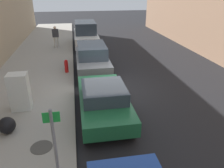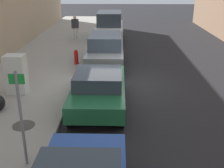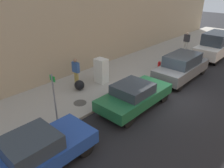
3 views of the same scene
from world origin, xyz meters
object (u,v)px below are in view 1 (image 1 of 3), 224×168
street_sign_post (56,151)px  parked_sedan_green (103,100)px  trash_bag (7,125)px  parked_suv_gray (92,58)px  discarded_refrigerator (20,92)px  fire_hydrant (66,66)px  parked_van_white (86,34)px  pedestrian_walking_far (56,35)px

street_sign_post → parked_sedan_green: (1.56, 3.70, -0.79)m
trash_bag → parked_sedan_green: size_ratio=0.14×
parked_suv_gray → discarded_refrigerator: bearing=-128.0°
fire_hydrant → parked_van_white: 6.74m
fire_hydrant → parked_sedan_green: bearing=-72.5°
fire_hydrant → parked_van_white: bearing=76.5°
discarded_refrigerator → street_sign_post: size_ratio=0.64×
trash_bag → parked_sedan_green: 3.62m
parked_sedan_green → pedestrian_walking_far: bearing=102.7°
discarded_refrigerator → pedestrian_walking_far: bearing=85.3°
parked_suv_gray → trash_bag: bearing=-120.5°
street_sign_post → fire_hydrant: 8.72m
discarded_refrigerator → street_sign_post: 4.98m
trash_bag → pedestrian_walking_far: bearing=85.1°
discarded_refrigerator → parked_sedan_green: size_ratio=0.36×
discarded_refrigerator → parked_suv_gray: 5.44m
discarded_refrigerator → parked_van_white: (3.35, 10.59, 0.15)m
discarded_refrigerator → fire_hydrant: 4.45m
street_sign_post → parked_sedan_green: size_ratio=0.57×
fire_hydrant → trash_bag: bearing=-108.8°
trash_bag → street_sign_post: bearing=-56.2°
discarded_refrigerator → trash_bag: (-0.17, -1.69, -0.48)m
discarded_refrigerator → parked_sedan_green: 3.48m
parked_sedan_green → parked_suv_gray: (-0.00, 5.20, 0.14)m
discarded_refrigerator → parked_suv_gray: (3.35, 4.28, -0.05)m
street_sign_post → parked_van_white: 15.29m
street_sign_post → pedestrian_walking_far: size_ratio=1.40×
trash_bag → fire_hydrant: bearing=71.2°
parked_suv_gray → parked_sedan_green: bearing=-90.0°
parked_van_white → parked_suv_gray: bearing=-90.0°
pedestrian_walking_far → street_sign_post: bearing=-22.1°
fire_hydrant → pedestrian_walking_far: pedestrian_walking_far is taller
pedestrian_walking_far → parked_sedan_green: bearing=-13.1°
pedestrian_walking_far → parked_van_white: size_ratio=0.34×
street_sign_post → trash_bag: bearing=123.8°
discarded_refrigerator → fire_hydrant: discarded_refrigerator is taller
fire_hydrant → parked_van_white: (1.57, 6.53, 0.53)m
discarded_refrigerator → pedestrian_walking_far: pedestrian_walking_far is taller
pedestrian_walking_far → parked_sedan_green: pedestrian_walking_far is taller
fire_hydrant → pedestrian_walking_far: (-0.94, 6.17, 0.63)m
parked_suv_gray → fire_hydrant: bearing=-171.6°
trash_bag → pedestrian_walking_far: pedestrian_walking_far is taller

